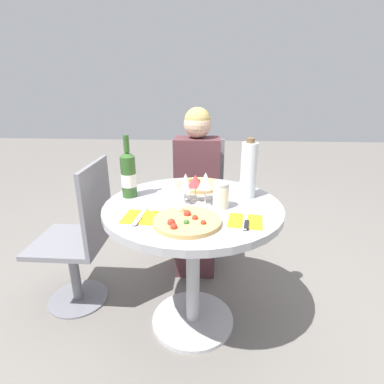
{
  "coord_description": "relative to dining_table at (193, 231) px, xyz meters",
  "views": [
    {
      "loc": [
        0.09,
        -1.41,
        1.33
      ],
      "look_at": [
        0.0,
        -0.1,
        0.86
      ],
      "focal_mm": 28.0,
      "sensor_mm": 36.0,
      "label": 1
    }
  ],
  "objects": [
    {
      "name": "pizza_small_far",
      "position": [
        0.01,
        0.27,
        0.17
      ],
      "size": [
        0.26,
        0.26,
        0.05
      ],
      "color": "tan",
      "rests_on": "dining_table"
    },
    {
      "name": "wine_glass_back_right",
      "position": [
        0.06,
        0.07,
        0.25
      ],
      "size": [
        0.07,
        0.07,
        0.13
      ],
      "color": "silver",
      "rests_on": "dining_table"
    },
    {
      "name": "place_setting_left",
      "position": [
        -0.23,
        -0.18,
        0.16
      ],
      "size": [
        0.16,
        0.19,
        0.01
      ],
      "color": "gold",
      "rests_on": "dining_table"
    },
    {
      "name": "wine_glass_back_left",
      "position": [
        -0.04,
        0.07,
        0.26
      ],
      "size": [
        0.07,
        0.07,
        0.14
      ],
      "color": "silver",
      "rests_on": "dining_table"
    },
    {
      "name": "place_setting_right",
      "position": [
        0.25,
        -0.19,
        0.16
      ],
      "size": [
        0.17,
        0.19,
        0.01
      ],
      "color": "gold",
      "rests_on": "dining_table"
    },
    {
      "name": "wine_glass_center",
      "position": [
        0.01,
        0.03,
        0.27
      ],
      "size": [
        0.08,
        0.08,
        0.15
      ],
      "color": "silver",
      "rests_on": "dining_table"
    },
    {
      "name": "chair_behind_diner",
      "position": [
        -0.01,
        0.83,
        -0.16
      ],
      "size": [
        0.41,
        0.41,
        0.92
      ],
      "rotation": [
        0.0,
        0.0,
        3.14
      ],
      "color": "slate",
      "rests_on": "ground_plane"
    },
    {
      "name": "chair_empty_side",
      "position": [
        -0.69,
        0.14,
        -0.16
      ],
      "size": [
        0.41,
        0.41,
        0.92
      ],
      "rotation": [
        0.0,
        0.0,
        1.57
      ],
      "color": "slate",
      "rests_on": "ground_plane"
    },
    {
      "name": "wine_glass_front_left",
      "position": [
        -0.04,
        -0.0,
        0.26
      ],
      "size": [
        0.07,
        0.07,
        0.14
      ],
      "color": "silver",
      "rests_on": "dining_table"
    },
    {
      "name": "pizza_large",
      "position": [
        -0.01,
        -0.23,
        0.17
      ],
      "size": [
        0.3,
        0.3,
        0.05
      ],
      "color": "tan",
      "rests_on": "dining_table"
    },
    {
      "name": "wine_bottle",
      "position": [
        -0.35,
        0.09,
        0.28
      ],
      "size": [
        0.08,
        0.08,
        0.33
      ],
      "color": "#2D5623",
      "rests_on": "dining_table"
    },
    {
      "name": "sugar_shaker",
      "position": [
        0.14,
        -0.04,
        0.22
      ],
      "size": [
        0.08,
        0.08,
        0.13
      ],
      "color": "silver",
      "rests_on": "dining_table"
    },
    {
      "name": "dining_table",
      "position": [
        0.0,
        0.0,
        0.0
      ],
      "size": [
        0.91,
        0.91,
        0.76
      ],
      "color": "#B2B2B7",
      "rests_on": "ground_plane"
    },
    {
      "name": "tall_carafe",
      "position": [
        0.29,
        0.12,
        0.31
      ],
      "size": [
        0.09,
        0.09,
        0.32
      ],
      "color": "silver",
      "rests_on": "dining_table"
    },
    {
      "name": "seated_diner",
      "position": [
        -0.01,
        0.68,
        -0.06
      ],
      "size": [
        0.34,
        0.45,
        1.18
      ],
      "rotation": [
        0.0,
        0.0,
        3.14
      ],
      "color": "#512D33",
      "rests_on": "ground_plane"
    },
    {
      "name": "ground_plane",
      "position": [
        0.0,
        0.0,
        -0.6
      ],
      "size": [
        12.0,
        12.0,
        0.0
      ],
      "primitive_type": "plane",
      "color": "slate",
      "rests_on": "ground"
    },
    {
      "name": "wine_glass_front_right",
      "position": [
        0.06,
        -0.0,
        0.28
      ],
      "size": [
        0.08,
        0.08,
        0.17
      ],
      "color": "silver",
      "rests_on": "dining_table"
    }
  ]
}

